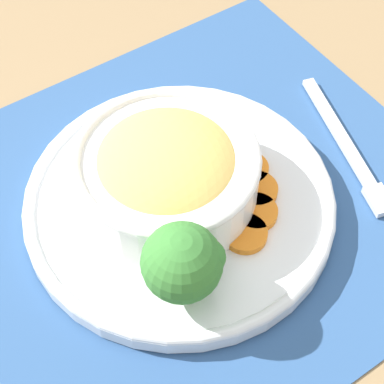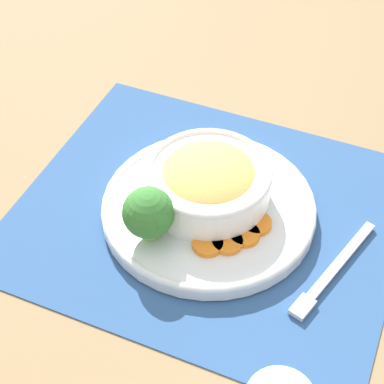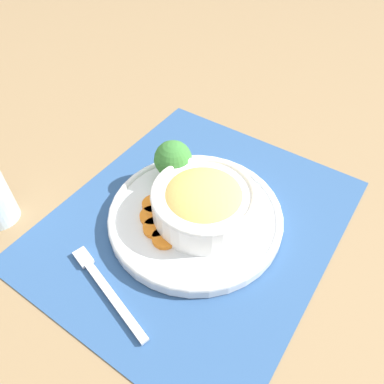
% 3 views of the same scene
% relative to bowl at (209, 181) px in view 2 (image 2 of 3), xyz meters
% --- Properties ---
extents(ground_plane, '(4.00, 4.00, 0.00)m').
position_rel_bowl_xyz_m(ground_plane, '(-0.01, 0.01, -0.05)').
color(ground_plane, '#8C704C').
extents(placemat, '(0.53, 0.46, 0.00)m').
position_rel_bowl_xyz_m(placemat, '(-0.01, 0.01, -0.05)').
color(placemat, '#2D5184').
rests_on(placemat, ground_plane).
extents(plate, '(0.29, 0.29, 0.02)m').
position_rel_bowl_xyz_m(plate, '(-0.01, 0.01, -0.04)').
color(plate, silver).
rests_on(plate, placemat).
extents(bowl, '(0.17, 0.17, 0.07)m').
position_rel_bowl_xyz_m(bowl, '(0.00, 0.00, 0.00)').
color(bowl, white).
rests_on(bowl, plate).
extents(broccoli_floret, '(0.07, 0.07, 0.08)m').
position_rel_bowl_xyz_m(broccoli_floret, '(0.04, 0.09, 0.01)').
color(broccoli_floret, '#84AD5B').
rests_on(broccoli_floret, plate).
extents(carrot_slice_near, '(0.04, 0.04, 0.01)m').
position_rel_bowl_xyz_m(carrot_slice_near, '(-0.04, 0.08, -0.03)').
color(carrot_slice_near, orange).
rests_on(carrot_slice_near, plate).
extents(carrot_slice_middle, '(0.04, 0.04, 0.01)m').
position_rel_bowl_xyz_m(carrot_slice_middle, '(-0.06, 0.06, -0.03)').
color(carrot_slice_middle, orange).
rests_on(carrot_slice_middle, plate).
extents(carrot_slice_far, '(0.04, 0.04, 0.01)m').
position_rel_bowl_xyz_m(carrot_slice_far, '(-0.07, 0.04, -0.03)').
color(carrot_slice_far, orange).
rests_on(carrot_slice_far, plate).
extents(carrot_slice_extra, '(0.04, 0.04, 0.01)m').
position_rel_bowl_xyz_m(carrot_slice_extra, '(-0.08, 0.02, -0.03)').
color(carrot_slice_extra, orange).
rests_on(carrot_slice_extra, plate).
extents(fork, '(0.06, 0.18, 0.01)m').
position_rel_bowl_xyz_m(fork, '(-0.18, 0.05, -0.05)').
color(fork, silver).
rests_on(fork, placemat).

